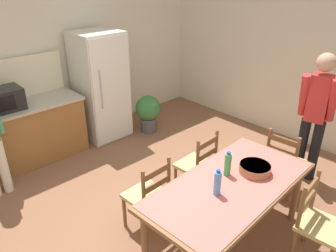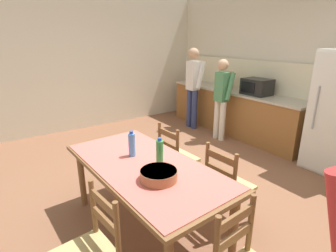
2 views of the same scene
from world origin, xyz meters
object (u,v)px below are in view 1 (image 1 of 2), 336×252
Objects in this scene: refrigerator at (101,86)px; serving_bowl at (255,168)px; dining_table at (230,190)px; chair_head_end at (284,162)px; chair_side_far_right at (198,165)px; chair_side_near_right at (318,224)px; microwave at (2,100)px; chair_side_far_left at (148,196)px; potted_plant at (148,111)px; bottle_off_centre at (228,164)px; bottle_near_centre at (217,183)px; person_by_table at (316,112)px.

serving_bowl is (-0.12, -3.07, -0.08)m from refrigerator.
chair_head_end is at bearing 3.01° from dining_table.
chair_side_far_right reaches higher than serving_bowl.
serving_bowl is 0.35× the size of chair_side_near_right.
dining_table is 0.89m from chair_side_near_right.
chair_side_far_left is (0.61, -2.32, -0.61)m from microwave.
chair_side_far_right is (-0.07, -2.25, -0.45)m from refrigerator.
potted_plant is (0.64, -0.43, -0.50)m from refrigerator.
potted_plant is at bearing 67.77° from bottle_off_centre.
bottle_near_centre is 1.09m from chair_side_near_right.
microwave is at bearing -78.13° from chair_side_far_left.
serving_bowl is at bearing -92.33° from refrigerator.
person_by_table is at bearing 2.69° from serving_bowl.
chair_side_far_right is (1.45, -2.27, -0.61)m from microwave.
chair_side_far_right is 0.84m from chair_side_far_left.
chair_side_far_left is at bearing 116.35° from chair_side_near_right.
chair_side_near_right is (0.46, -0.72, -0.24)m from dining_table.
chair_side_far_right reaches higher than potted_plant.
person_by_table is at bearing -46.74° from microwave.
microwave is at bearing 33.41° from chair_head_end.
bottle_off_centre is at bearing -112.23° from potted_plant.
chair_side_far_right is at bearing 63.61° from dining_table.
chair_side_far_right is (0.38, 0.77, -0.24)m from dining_table.
microwave reaches higher than chair_head_end.
refrigerator reaches higher than potted_plant.
bottle_off_centre is 0.30m from serving_bowl.
bottle_near_centre is 2.01m from person_by_table.
dining_table is at bearing -12.41° from person_by_table.
refrigerator is at bearing 87.67° from serving_bowl.
bottle_off_centre is at bearing 129.29° from chair_side_far_left.
chair_side_near_right is at bearing -89.97° from refrigerator.
bottle_off_centre is at bearing -68.41° from microwave.
chair_head_end is at bearing -87.14° from potted_plant.
chair_side_near_right is (0.92, -1.44, 0.00)m from chair_side_far_left.
chair_side_far_left is 2.43m from potted_plant.
bottle_off_centre is at bearing 107.71° from chair_side_near_right.
person_by_table is at bearing 0.56° from dining_table.
serving_bowl is 0.97m from chair_head_end.
bottle_near_centre reaches higher than chair_head_end.
potted_plant is at bearing -33.70° from refrigerator.
bottle_near_centre is (-0.69, -3.03, -0.00)m from refrigerator.
refrigerator is 2.67× the size of potted_plant.
potted_plant is at bearing 73.79° from serving_bowl.
microwave is 2.47m from chair_side_far_left.
bottle_off_centre reaches higher than chair_side_far_right.
chair_side_far_right is 1.49m from chair_side_near_right.
chair_side_near_right reaches higher than dining_table.
chair_side_far_left is at bearing -30.47° from person_by_table.
person_by_table is at bearing 148.17° from chair_side_far_right.
chair_side_near_right is (0.37, -0.84, -0.45)m from bottle_off_centre.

